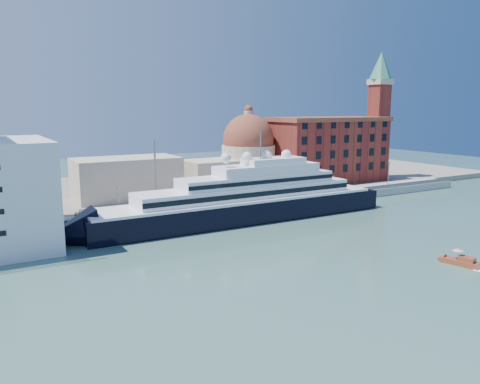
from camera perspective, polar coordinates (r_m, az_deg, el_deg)
ground at (r=101.41m, az=7.24°, el=-6.10°), size 400.00×400.00×0.00m
quay at (r=128.96m, az=-1.89°, el=-1.94°), size 180.00×10.00×2.50m
land at (r=165.70m, az=-8.58°, el=0.57°), size 260.00×72.00×2.00m
quay_fence at (r=124.71m, az=-0.92°, el=-1.48°), size 180.00×0.10×1.20m
superyacht at (r=117.04m, az=-1.01°, el=-1.53°), size 88.26×12.24×26.38m
water_taxi at (r=95.33m, az=25.35°, el=-7.62°), size 3.83×6.99×3.16m
warehouse at (r=171.18m, az=10.76°, el=5.13°), size 43.00×19.00×23.25m
campanile at (r=187.11m, az=16.59°, el=9.89°), size 8.40×8.40×47.00m
church at (r=151.14m, az=-4.01°, el=3.54°), size 66.00×18.00×25.50m
lamp_posts at (r=120.49m, az=-6.85°, el=1.29°), size 120.80×2.40×18.00m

